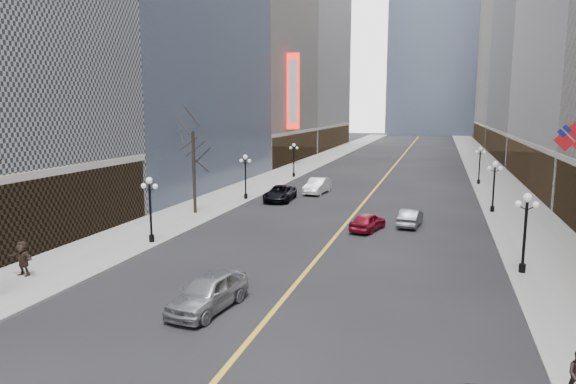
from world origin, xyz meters
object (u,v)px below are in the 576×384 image
Objects in this scene: streetlamp_east_1 at (526,225)px; streetlamp_east_3 at (480,161)px; streetlamp_east_2 at (494,181)px; streetlamp_west_1 at (150,203)px; car_nb_far at (280,193)px; car_nb_near at (208,292)px; car_sb_mid at (368,222)px; car_nb_mid at (317,186)px; streetlamp_west_2 at (245,172)px; car_sb_far at (410,218)px; streetlamp_west_3 at (294,156)px.

streetlamp_east_1 is 36.00m from streetlamp_east_3.
streetlamp_east_3 is (0.00, 18.00, 0.00)m from streetlamp_east_2.
streetlamp_east_2 and streetlamp_west_1 have the same top height.
car_nb_far is at bearing 79.41° from streetlamp_west_1.
car_nb_near is 18.50m from car_sb_mid.
car_nb_mid is at bearing 125.94° from streetlamp_east_1.
streetlamp_west_2 reaches higher than car_nb_near.
car_nb_far is 14.66m from car_sb_mid.
car_sb_far is (16.85, -7.28, -2.21)m from streetlamp_west_2.
streetlamp_east_2 is at bearing 90.00° from streetlamp_east_1.
streetlamp_east_3 and streetlamp_west_3 have the same top height.
streetlamp_east_1 is at bearing 0.00° from streetlamp_west_1.
car_sb_far is at bearing -125.09° from car_sb_mid.
streetlamp_east_2 is 0.82× the size of car_nb_far.
car_nb_mid is 1.25× the size of car_sb_mid.
streetlamp_west_1 is 16.20m from car_sb_mid.
car_nb_mid is at bearing 160.59° from streetlamp_east_2.
streetlamp_east_3 and streetlamp_west_2 have the same top height.
streetlamp_west_3 is 0.88× the size of car_nb_mid.
streetlamp_west_3 is at bearing 123.25° from streetlamp_east_1.
car_nb_near is (8.84, -9.63, -2.06)m from streetlamp_west_1.
streetlamp_east_1 reaches higher than car_nb_mid.
streetlamp_west_2 is at bearing -129.40° from car_nb_mid.
car_sb_mid is at bearing 82.31° from car_nb_near.
streetlamp_west_2 is 1.08× the size of car_sb_far.
car_nb_far is at bearing 178.28° from streetlamp_east_2.
streetlamp_west_1 is 18.00m from streetlamp_west_2.
streetlamp_east_3 is at bearing 90.00° from streetlamp_east_2.
streetlamp_east_1 is 1.00× the size of streetlamp_west_3.
car_sb_mid is (-9.80, 8.19, -2.20)m from streetlamp_east_1.
streetlamp_east_1 is at bearing -37.33° from streetlamp_west_2.
streetlamp_west_2 is (0.00, 18.00, 0.00)m from streetlamp_west_1.
streetlamp_east_3 reaches higher than car_sb_mid.
streetlamp_east_2 is 1.00× the size of streetlamp_west_1.
streetlamp_west_2 is 0.82× the size of car_nb_far.
car_sb_far is at bearing 32.48° from streetlamp_west_1.
streetlamp_west_1 is at bearing 140.40° from car_nb_near.
streetlamp_west_2 is 18.48m from car_sb_far.
car_sb_mid is at bearing 30.68° from streetlamp_west_1.
streetlamp_east_2 is at bearing -119.81° from car_sb_mid.
streetlamp_east_2 is 14.04m from car_sb_mid.
streetlamp_west_3 is at bearing -48.46° from car_sb_mid.
streetlamp_west_2 is 4.12m from car_nb_far.
streetlamp_east_3 reaches higher than car_nb_mid.
streetlamp_east_2 is 1.00× the size of streetlamp_west_2.
streetlamp_east_2 is (0.00, 18.00, 0.00)m from streetlamp_east_1.
streetlamp_west_1 is 19.05m from car_nb_far.
car_nb_near reaches higher than car_nb_far.
streetlamp_west_3 is at bearing -50.13° from car_sb_far.
car_sb_far is at bearing -23.36° from streetlamp_west_2.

